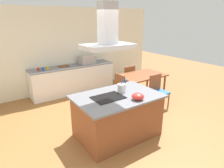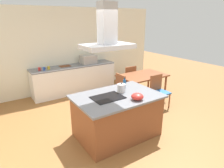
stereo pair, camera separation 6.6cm
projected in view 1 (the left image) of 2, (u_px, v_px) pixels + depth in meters
ground at (85, 109)px, 5.36m from camera, size 16.00×16.00×0.00m
wall_back at (59, 51)px, 6.29m from camera, size 7.20×0.10×2.70m
kitchen_island at (117, 115)px, 4.04m from camera, size 1.70×1.15×0.90m
cooktop at (108, 97)px, 3.77m from camera, size 0.60×0.44×0.01m
tea_kettle at (122, 88)px, 4.05m from camera, size 0.22×0.17×0.20m
olive_oil_bottle at (124, 84)px, 4.27m from camera, size 0.07×0.07×0.24m
mixing_bowl at (138, 96)px, 3.68m from camera, size 0.23×0.23×0.13m
back_counter at (73, 79)px, 6.44m from camera, size 2.73×0.62×0.90m
countertop_microwave at (87, 59)px, 6.54m from camera, size 0.50×0.38×0.28m
coffee_mug_red at (38, 69)px, 5.68m from camera, size 0.08×0.08×0.09m
coffee_mug_blue at (43, 69)px, 5.71m from camera, size 0.08×0.08×0.09m
coffee_mug_yellow at (47, 68)px, 5.81m from camera, size 0.08×0.08×0.09m
cutting_board at (64, 66)px, 6.19m from camera, size 0.34×0.24×0.02m
dining_table at (142, 77)px, 5.86m from camera, size 1.40×0.90×0.75m
chair_facing_island at (158, 89)px, 5.39m from camera, size 0.42×0.42×0.89m
chair_facing_back_wall at (128, 77)px, 6.43m from camera, size 0.42×0.42×0.89m
chair_at_left_end at (117, 88)px, 5.42m from camera, size 0.42×0.42×0.89m
range_hood at (108, 34)px, 3.39m from camera, size 0.90×0.55×0.78m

